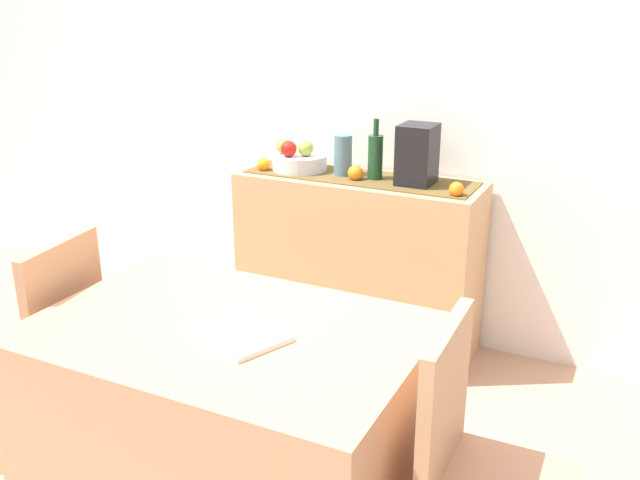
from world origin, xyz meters
TOP-DOWN VIEW (x-y plane):
  - ground_plane at (0.00, 0.00)m, footprint 6.40×6.40m
  - room_wall_rear at (0.00, 1.18)m, footprint 6.40×0.06m
  - sideboard_console at (-0.08, 0.92)m, footprint 1.20×0.42m
  - table_runner at (-0.08, 0.92)m, footprint 1.13×0.32m
  - fruit_bowl at (-0.40, 0.92)m, footprint 0.28×0.28m
  - apple_right at (-0.49, 0.91)m, footprint 0.08×0.08m
  - apple_rear at (-0.43, 0.85)m, footprint 0.08×0.08m
  - apple_center at (-0.36, 0.90)m, footprint 0.08×0.08m
  - wine_bottle at (0.00, 0.92)m, footprint 0.07×0.07m
  - coffee_maker at (0.21, 0.92)m, footprint 0.16×0.18m
  - ceramic_vase at (-0.17, 0.92)m, footprint 0.09×0.09m
  - orange_loose_far at (-0.56, 0.83)m, footprint 0.07×0.07m
  - orange_loose_mid at (0.43, 0.81)m, footprint 0.07×0.07m
  - orange_loose_end at (-0.08, 0.87)m, footprint 0.07×0.07m
  - dining_table at (0.05, -0.46)m, footprint 1.23×0.83m
  - open_book at (0.13, -0.49)m, footprint 0.34×0.30m
  - chair_near_window at (-0.82, -0.46)m, footprint 0.44×0.44m

SIDE VIEW (x-z plane):
  - ground_plane at x=0.00m, z-range -0.02..0.00m
  - chair_near_window at x=-0.82m, z-range -0.18..0.72m
  - dining_table at x=0.05m, z-range 0.00..0.74m
  - sideboard_console at x=-0.08m, z-range 0.00..0.88m
  - open_book at x=0.13m, z-range 0.74..0.76m
  - table_runner at x=-0.08m, z-range 0.88..0.89m
  - orange_loose_far at x=-0.56m, z-range 0.88..0.95m
  - orange_loose_mid at x=0.43m, z-range 0.88..0.95m
  - orange_loose_end at x=-0.08m, z-range 0.88..0.96m
  - fruit_bowl at x=-0.40m, z-range 0.89..0.97m
  - ceramic_vase at x=-0.17m, z-range 0.88..1.09m
  - wine_bottle at x=0.00m, z-range 0.85..1.14m
  - apple_right at x=-0.49m, z-range 0.97..1.04m
  - apple_center at x=-0.36m, z-range 0.97..1.05m
  - apple_rear at x=-0.43m, z-range 0.97..1.05m
  - coffee_maker at x=0.21m, z-range 0.88..1.17m
  - room_wall_rear at x=0.00m, z-range 0.00..2.70m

